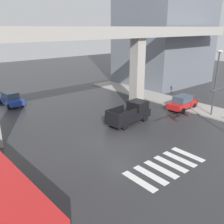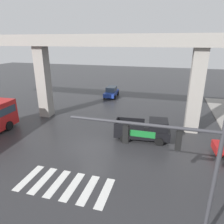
% 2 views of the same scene
% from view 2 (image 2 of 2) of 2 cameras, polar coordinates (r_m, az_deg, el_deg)
% --- Properties ---
extents(ground_plane, '(120.00, 120.00, 0.00)m').
position_cam_2_polar(ground_plane, '(18.25, -5.41, -10.00)').
color(ground_plane, '#2D2D30').
extents(crosswalk_stripes, '(6.05, 2.80, 0.01)m').
position_cam_2_polar(crosswalk_stripes, '(14.47, -12.99, -19.25)').
color(crosswalk_stripes, silver).
rests_on(crosswalk_stripes, ground).
extents(elevated_overpass, '(52.58, 2.32, 9.55)m').
position_cam_2_polar(elevated_overpass, '(21.84, 0.03, 17.41)').
color(elevated_overpass, '#9E9991').
rests_on(elevated_overpass, ground).
extents(pickup_truck, '(5.25, 2.42, 2.08)m').
position_cam_2_polar(pickup_truck, '(19.41, 9.29, -5.03)').
color(pickup_truck, black).
rests_on(pickup_truck, ground).
extents(sedan_blue, '(2.13, 4.38, 1.72)m').
position_cam_2_polar(sedan_blue, '(34.07, -0.17, 5.68)').
color(sedan_blue, '#1E3899').
rests_on(sedan_blue, ground).
extents(traffic_signal_mast, '(6.49, 0.32, 6.20)m').
position_cam_2_polar(traffic_signal_mast, '(9.16, 17.02, -11.25)').
color(traffic_signal_mast, '#38383D').
rests_on(traffic_signal_mast, ground).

